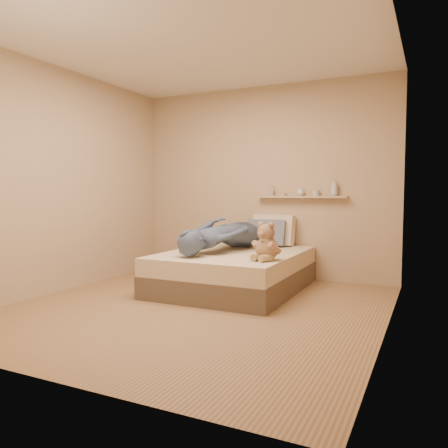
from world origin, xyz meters
The scene contains 10 objects.
room centered at (0.00, 0.00, 1.30)m, with size 3.80×3.80×3.80m.
bed centered at (0.00, 0.93, 0.22)m, with size 1.50×1.90×0.45m.
game_console centered at (-0.35, 0.43, 0.62)m, with size 0.21×0.14×0.07m.
teddy_bear centered at (0.57, 0.47, 0.62)m, with size 0.33×0.33×0.41m.
dark_plush centered at (-0.62, 1.42, 0.56)m, with size 0.17×0.17×0.26m.
pillow_cream centered at (0.20, 1.76, 0.65)m, with size 0.55×0.16×0.40m, color beige.
pillow_grey centered at (0.15, 1.62, 0.62)m, with size 0.50×0.14×0.34m, color slate.
person centered at (-0.15, 1.01, 0.65)m, with size 0.62×1.70×0.41m, color #414E67.
wall_shelf centered at (0.55, 1.84, 1.10)m, with size 1.20×0.12×0.03m, color tan.
shelf_bottles centered at (0.64, 1.84, 1.19)m, with size 0.96×0.11×0.22m.
Camera 1 is at (2.12, -3.77, 1.14)m, focal length 35.00 mm.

